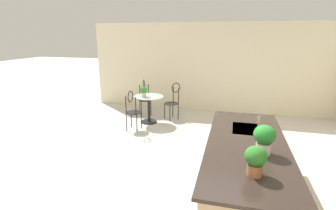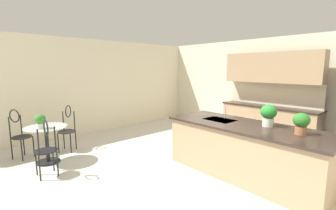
{
  "view_description": "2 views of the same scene",
  "coord_description": "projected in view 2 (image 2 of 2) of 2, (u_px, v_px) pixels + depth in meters",
  "views": [
    {
      "loc": [
        3.66,
        0.62,
        2.33
      ],
      "look_at": [
        -0.61,
        -0.5,
        1.11
      ],
      "focal_mm": 27.19,
      "sensor_mm": 36.0,
      "label": 1
    },
    {
      "loc": [
        2.35,
        -2.79,
        1.88
      ],
      "look_at": [
        -0.9,
        0.12,
        1.2
      ],
      "focal_mm": 25.25,
      "sensor_mm": 36.0,
      "label": 2
    }
  ],
  "objects": [
    {
      "name": "ground_plane",
      "position": [
        199.0,
        184.0,
        3.86
      ],
      "size": [
        40.0,
        40.0,
        0.0
      ],
      "primitive_type": "plane",
      "color": "beige"
    },
    {
      "name": "wall_back",
      "position": [
        294.0,
        89.0,
        6.07
      ],
      "size": [
        9.0,
        0.12,
        2.7
      ],
      "primitive_type": "cube",
      "color": "beige",
      "rests_on": "ground"
    },
    {
      "name": "wall_left_window",
      "position": [
        87.0,
        87.0,
        6.79
      ],
      "size": [
        0.12,
        7.8,
        2.7
      ],
      "primitive_type": "cube",
      "color": "beige",
      "rests_on": "ground"
    },
    {
      "name": "kitchen_island",
      "position": [
        245.0,
        150.0,
        4.13
      ],
      "size": [
        2.8,
        1.06,
        0.92
      ],
      "color": "tan",
      "rests_on": "ground"
    },
    {
      "name": "back_counter_run",
      "position": [
        268.0,
        122.0,
        6.2
      ],
      "size": [
        2.44,
        0.64,
        1.52
      ],
      "color": "tan",
      "rests_on": "ground"
    },
    {
      "name": "upper_cabinet_run",
      "position": [
        271.0,
        67.0,
        5.96
      ],
      "size": [
        2.4,
        0.36,
        0.76
      ],
      "color": "tan",
      "rests_on": "back_counter_run"
    },
    {
      "name": "bistro_table",
      "position": [
        47.0,
        141.0,
        4.7
      ],
      "size": [
        0.8,
        0.8,
        0.74
      ],
      "color": "black",
      "rests_on": "ground"
    },
    {
      "name": "chair_near_window",
      "position": [
        19.0,
        132.0,
        4.93
      ],
      "size": [
        0.52,
        0.52,
        1.04
      ],
      "color": "black",
      "rests_on": "ground"
    },
    {
      "name": "chair_by_island",
      "position": [
        67.0,
        126.0,
        5.4
      ],
      "size": [
        0.54,
        0.54,
        1.04
      ],
      "color": "black",
      "rests_on": "ground"
    },
    {
      "name": "chair_toward_desk",
      "position": [
        46.0,
        145.0,
        4.05
      ],
      "size": [
        0.49,
        0.39,
        1.04
      ],
      "color": "black",
      "rests_on": "ground"
    },
    {
      "name": "sink_faucet",
      "position": [
        225.0,
        113.0,
        4.57
      ],
      "size": [
        0.02,
        0.02,
        0.22
      ],
      "primitive_type": "cylinder",
      "color": "#B2B5BA",
      "rests_on": "kitchen_island"
    },
    {
      "name": "potted_plant_on_table",
      "position": [
        40.0,
        121.0,
        4.49
      ],
      "size": [
        0.19,
        0.19,
        0.27
      ],
      "color": "beige",
      "rests_on": "bistro_table"
    },
    {
      "name": "potted_plant_counter_near",
      "position": [
        269.0,
        114.0,
        3.92
      ],
      "size": [
        0.26,
        0.26,
        0.37
      ],
      "color": "beige",
      "rests_on": "kitchen_island"
    },
    {
      "name": "potted_plant_counter_far",
      "position": [
        301.0,
        122.0,
        3.43
      ],
      "size": [
        0.23,
        0.23,
        0.32
      ],
      "color": "#9E603D",
      "rests_on": "kitchen_island"
    }
  ]
}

